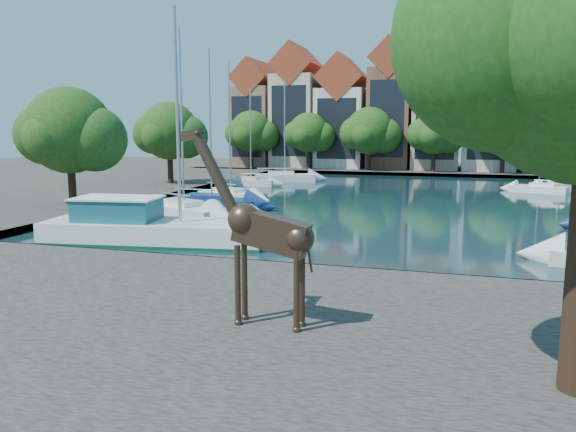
# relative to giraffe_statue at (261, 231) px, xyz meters

# --- Properties ---
(ground) EXTENTS (160.00, 160.00, 0.00)m
(ground) POSITION_rel_giraffe_statue_xyz_m (0.08, 7.17, -3.13)
(ground) COLOR #38332B
(ground) RESTS_ON ground
(water_basin) EXTENTS (38.00, 50.00, 0.08)m
(water_basin) POSITION_rel_giraffe_statue_xyz_m (0.08, 31.17, -3.09)
(water_basin) COLOR black
(water_basin) RESTS_ON ground
(near_quay) EXTENTS (50.00, 14.00, 0.50)m
(near_quay) POSITION_rel_giraffe_statue_xyz_m (0.08, 0.17, -2.88)
(near_quay) COLOR #4B4741
(near_quay) RESTS_ON ground
(far_quay) EXTENTS (60.00, 16.00, 0.50)m
(far_quay) POSITION_rel_giraffe_statue_xyz_m (0.08, 63.17, -2.88)
(far_quay) COLOR #4B4741
(far_quay) RESTS_ON ground
(left_quay) EXTENTS (14.00, 52.00, 0.50)m
(left_quay) POSITION_rel_giraffe_statue_xyz_m (-24.92, 31.17, -2.88)
(left_quay) COLOR #4B4741
(left_quay) RESTS_ON ground
(townhouse_west_end) EXTENTS (5.44, 9.18, 14.93)m
(townhouse_west_end) POSITION_rel_giraffe_statue_xyz_m (-22.92, 63.16, 4.23)
(townhouse_west_end) COLOR #8E604D
(townhouse_west_end) RESTS_ON far_quay
(townhouse_west_mid) EXTENTS (5.94, 9.18, 16.79)m
(townhouse_west_mid) POSITION_rel_giraffe_statue_xyz_m (-16.92, 63.16, 5.10)
(townhouse_west_mid) COLOR beige
(townhouse_west_mid) RESTS_ON far_quay
(townhouse_west_inner) EXTENTS (6.43, 9.18, 15.15)m
(townhouse_west_inner) POSITION_rel_giraffe_statue_xyz_m (-10.42, 63.16, 4.22)
(townhouse_west_inner) COLOR white
(townhouse_west_inner) RESTS_ON far_quay
(townhouse_center) EXTENTS (5.44, 9.18, 16.93)m
(townhouse_center) POSITION_rel_giraffe_statue_xyz_m (-3.92, 63.16, 5.23)
(townhouse_center) COLOR brown
(townhouse_center) RESTS_ON far_quay
(townhouse_east_inner) EXTENTS (5.94, 9.18, 15.79)m
(townhouse_east_inner) POSITION_rel_giraffe_statue_xyz_m (2.08, 63.16, 4.60)
(townhouse_east_inner) COLOR tan
(townhouse_east_inner) RESTS_ON far_quay
(townhouse_east_mid) EXTENTS (6.43, 9.18, 16.65)m
(townhouse_east_mid) POSITION_rel_giraffe_statue_xyz_m (8.58, 63.16, 4.97)
(townhouse_east_mid) COLOR beige
(townhouse_east_mid) RESTS_ON far_quay
(townhouse_east_end) EXTENTS (5.44, 9.18, 14.43)m
(townhouse_east_end) POSITION_rel_giraffe_statue_xyz_m (15.08, 63.16, 3.98)
(townhouse_east_end) COLOR brown
(townhouse_east_end) RESTS_ON far_quay
(far_tree_far_west) EXTENTS (7.28, 5.60, 7.68)m
(far_tree_far_west) POSITION_rel_giraffe_statue_xyz_m (-21.82, 57.66, 2.05)
(far_tree_far_west) COLOR #332114
(far_tree_far_west) RESTS_ON far_quay
(far_tree_west) EXTENTS (6.76, 5.20, 7.36)m
(far_tree_west) POSITION_rel_giraffe_statue_xyz_m (-13.83, 57.66, 1.95)
(far_tree_west) COLOR #332114
(far_tree_west) RESTS_ON far_quay
(far_tree_mid_west) EXTENTS (7.80, 6.00, 8.00)m
(far_tree_mid_west) POSITION_rel_giraffe_statue_xyz_m (-5.81, 57.66, 2.16)
(far_tree_mid_west) COLOR #332114
(far_tree_mid_west) RESTS_ON far_quay
(far_tree_mid_east) EXTENTS (7.02, 5.40, 7.52)m
(far_tree_mid_east) POSITION_rel_giraffe_statue_xyz_m (2.18, 57.66, 2.00)
(far_tree_mid_east) COLOR #332114
(far_tree_mid_east) RESTS_ON far_quay
(far_tree_east) EXTENTS (7.54, 5.80, 7.84)m
(far_tree_east) POSITION_rel_giraffe_statue_xyz_m (10.18, 57.66, 2.11)
(far_tree_east) COLOR #332114
(far_tree_east) RESTS_ON far_quay
(side_tree_left_near) EXTENTS (7.80, 6.00, 8.20)m
(side_tree_left_near) POSITION_rel_giraffe_statue_xyz_m (-20.81, 19.16, 2.36)
(side_tree_left_near) COLOR #332114
(side_tree_left_near) RESTS_ON left_quay
(side_tree_left_far) EXTENTS (7.28, 5.60, 7.88)m
(side_tree_left_far) POSITION_rel_giraffe_statue_xyz_m (-21.82, 35.16, 2.25)
(side_tree_left_far) COLOR #332114
(side_tree_left_far) RESTS_ON left_quay
(giraffe_statue) EXTENTS (3.74, 0.70, 5.35)m
(giraffe_statue) POSITION_rel_giraffe_statue_xyz_m (0.00, 0.00, 0.00)
(giraffe_statue) COLOR #3C2B1E
(giraffe_statue) RESTS_ON near_quay
(motorsailer) EXTENTS (11.70, 4.94, 11.53)m
(motorsailer) POSITION_rel_giraffe_statue_xyz_m (-9.98, 10.86, -2.17)
(motorsailer) COLOR white
(motorsailer) RESTS_ON water_basin
(sailboat_left_a) EXTENTS (6.99, 4.84, 11.93)m
(sailboat_left_a) POSITION_rel_giraffe_statue_xyz_m (-11.92, 18.55, -2.42)
(sailboat_left_a) COLOR white
(sailboat_left_a) RESTS_ON water_basin
(sailboat_left_b) EXTENTS (6.85, 2.58, 11.28)m
(sailboat_left_b) POSITION_rel_giraffe_statue_xyz_m (-11.92, 22.88, -2.48)
(sailboat_left_b) COLOR navy
(sailboat_left_b) RESTS_ON water_basin
(sailboat_left_c) EXTENTS (5.74, 3.43, 10.95)m
(sailboat_left_c) POSITION_rel_giraffe_statue_xyz_m (-12.38, 27.50, -2.48)
(sailboat_left_c) COLOR white
(sailboat_left_c) RESTS_ON water_basin
(sailboat_left_d) EXTENTS (4.94, 1.77, 9.65)m
(sailboat_left_d) POSITION_rel_giraffe_statue_xyz_m (-14.92, 38.89, -2.52)
(sailboat_left_d) COLOR silver
(sailboat_left_d) RESTS_ON water_basin
(sailboat_left_e) EXTENTS (6.89, 4.35, 10.85)m
(sailboat_left_e) POSITION_rel_giraffe_statue_xyz_m (-13.09, 44.50, -2.45)
(sailboat_left_e) COLOR silver
(sailboat_left_e) RESTS_ON water_basin
(sailboat_right_c) EXTENTS (5.05, 3.20, 9.50)m
(sailboat_right_c) POSITION_rel_giraffe_statue_xyz_m (12.08, 40.69, -2.56)
(sailboat_right_c) COLOR white
(sailboat_right_c) RESTS_ON water_basin
(sailboat_right_d) EXTENTS (5.15, 3.42, 7.90)m
(sailboat_right_d) POSITION_rel_giraffe_statue_xyz_m (14.07, 42.90, -2.49)
(sailboat_right_d) COLOR silver
(sailboat_right_d) RESTS_ON water_basin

